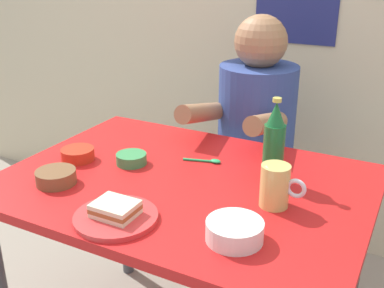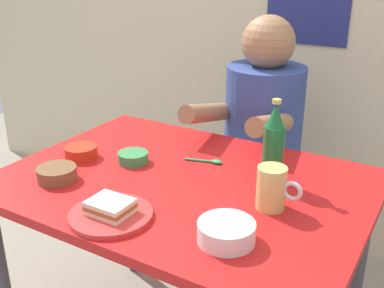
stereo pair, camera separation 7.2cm
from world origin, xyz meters
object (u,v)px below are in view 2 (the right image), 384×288
Objects in this scene: plate_orange at (111,215)px; beer_mug at (272,188)px; rice_bowl_white at (226,231)px; sandwich at (110,207)px; dining_table at (184,206)px; person_seated at (262,116)px; beer_bottle at (274,146)px; stool at (258,204)px.

plate_orange is 1.75× the size of beer_mug.
plate_orange is at bearing -169.49° from rice_bowl_white.
beer_mug is (0.34, 0.26, 0.03)m from sandwich.
sandwich reaches higher than dining_table.
person_seated reaches higher than dining_table.
sandwich is at bearing -92.66° from person_seated.
beer_mug is at bearing 37.49° from sandwich.
dining_table is 8.73× the size of beer_mug.
beer_mug is at bearing 80.94° from rice_bowl_white.
beer_mug is 0.16m from beer_bottle.
dining_table reaches higher than stool.
beer_bottle is at bearing -64.72° from stool.
rice_bowl_white is (-0.03, -0.20, -0.03)m from beer_mug.
beer_bottle reaches higher than plate_orange.
stool is at bearing 90.40° from dining_table.
sandwich is (-0.04, -0.92, 0.42)m from stool.
sandwich is (-0.04, -0.90, 0.01)m from person_seated.
stool is at bearing 107.19° from rice_bowl_white.
beer_mug is at bearing -65.14° from person_seated.
person_seated is 3.27× the size of plate_orange.
beer_mug reaches higher than plate_orange.
rice_bowl_white is at bearing 10.51° from plate_orange.
person_seated is 0.89m from rice_bowl_white.
rice_bowl_white is (0.31, 0.06, -0.00)m from sandwich.
rice_bowl_white reaches higher than dining_table.
person_seated reaches higher than beer_mug.
beer_bottle is at bearing 111.55° from beer_mug.
dining_table is at bearing -89.60° from stool.
rice_bowl_white is at bearing -41.21° from dining_table.
beer_bottle reaches higher than sandwich.
dining_table is 0.33m from beer_mug.
beer_bottle is at bearing 54.76° from plate_orange.
person_seated is at bearing 115.77° from beer_bottle.
beer_mug reaches higher than stool.
person_seated reaches higher than plate_orange.
rice_bowl_white is at bearing 10.51° from sandwich.
beer_mug reaches higher than rice_bowl_white.
plate_orange is 0.02m from sandwich.
beer_bottle is (0.24, -0.50, 0.09)m from person_seated.
rice_bowl_white reaches higher than stool.
beer_bottle is (0.28, 0.40, 0.11)m from plate_orange.
dining_table is at bearing 138.79° from rice_bowl_white.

